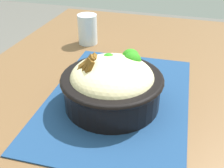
{
  "coord_description": "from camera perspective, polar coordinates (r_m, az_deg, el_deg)",
  "views": [
    {
      "loc": [
        -0.5,
        -0.14,
        1.08
      ],
      "look_at": [
        -0.04,
        -0.01,
        0.78
      ],
      "focal_mm": 43.3,
      "sensor_mm": 36.0,
      "label": 1
    }
  ],
  "objects": [
    {
      "name": "table",
      "position": [
        0.66,
        0.36,
        -7.06
      ],
      "size": [
        1.2,
        0.77,
        0.73
      ],
      "color": "brown",
      "rests_on": "ground_plane"
    },
    {
      "name": "placemat",
      "position": [
        0.61,
        1.29,
        -3.04
      ],
      "size": [
        0.45,
        0.32,
        0.0
      ],
      "primitive_type": "cube",
      "rotation": [
        0.0,
        0.0,
        0.03
      ],
      "color": "navy",
      "rests_on": "table"
    },
    {
      "name": "bowl",
      "position": [
        0.56,
        0.06,
        0.13
      ],
      "size": [
        0.21,
        0.21,
        0.12
      ],
      "color": "black",
      "rests_on": "placemat"
    },
    {
      "name": "fork",
      "position": [
        0.67,
        2.41,
        1.02
      ],
      "size": [
        0.02,
        0.12,
        0.0
      ],
      "color": "#BABABA",
      "rests_on": "placemat"
    },
    {
      "name": "drinking_glass",
      "position": [
        0.87,
        -5.16,
        11.09
      ],
      "size": [
        0.06,
        0.06,
        0.09
      ],
      "color": "silver",
      "rests_on": "table"
    }
  ]
}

